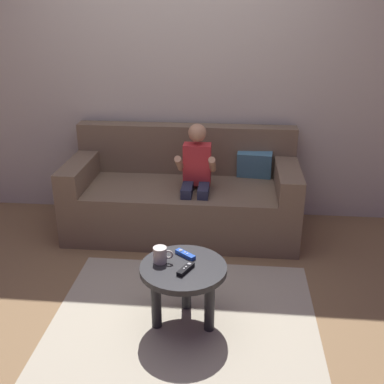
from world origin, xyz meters
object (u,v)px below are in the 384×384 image
(game_remote_black_near_edge, at_px, (186,269))
(coffee_mug, at_px, (161,255))
(couch, at_px, (184,196))
(coffee_table, at_px, (184,277))
(game_remote_blue_center, at_px, (185,254))
(person_seated_on_couch, at_px, (196,177))

(game_remote_black_near_edge, height_order, coffee_mug, coffee_mug)
(couch, distance_m, game_remote_black_near_edge, 1.33)
(coffee_table, bearing_deg, coffee_mug, 168.97)
(coffee_mug, bearing_deg, game_remote_black_near_edge, -27.88)
(coffee_mug, bearing_deg, couch, 90.21)
(couch, distance_m, coffee_table, 1.27)
(game_remote_black_near_edge, height_order, game_remote_blue_center, same)
(person_seated_on_couch, distance_m, coffee_mug, 1.07)
(person_seated_on_couch, relative_size, game_remote_black_near_edge, 6.62)
(coffee_table, bearing_deg, game_remote_black_near_edge, -70.66)
(couch, relative_size, person_seated_on_couch, 1.98)
(person_seated_on_couch, bearing_deg, game_remote_black_near_edge, -87.95)
(game_remote_black_near_edge, bearing_deg, coffee_table, 109.34)
(couch, xyz_separation_m, coffee_mug, (0.00, -1.24, 0.15))
(game_remote_black_near_edge, distance_m, game_remote_blue_center, 0.16)
(coffee_table, bearing_deg, game_remote_blue_center, 90.48)
(person_seated_on_couch, bearing_deg, couch, 124.13)
(couch, height_order, game_remote_black_near_edge, couch)
(coffee_table, xyz_separation_m, game_remote_black_near_edge, (0.02, -0.06, 0.09))
(person_seated_on_couch, distance_m, coffee_table, 1.11)
(game_remote_black_near_edge, xyz_separation_m, coffee_mug, (-0.16, 0.08, 0.04))
(couch, xyz_separation_m, game_remote_blue_center, (0.14, -1.16, 0.12))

